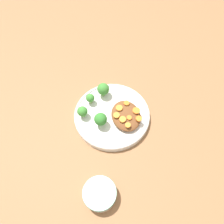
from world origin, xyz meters
The scene contains 16 objects.
ground_plane centered at (0.00, 0.00, 0.00)m, with size 4.00×4.00×0.00m, color #8C603D.
plate centered at (0.00, 0.00, 0.01)m, with size 0.28×0.28×0.03m.
dip_bowl centered at (0.27, -0.11, 0.02)m, with size 0.10×0.10×0.04m.
stew_mound centered at (0.03, 0.05, 0.04)m, with size 0.13×0.11×0.03m, color brown.
broccoli_floret_0 centered at (0.03, -0.05, 0.06)m, with size 0.05×0.05×0.06m.
broccoli_floret_1 centered at (-0.07, -0.07, 0.05)m, with size 0.03×0.03×0.04m.
broccoli_floret_2 centered at (-0.02, -0.10, 0.05)m, with size 0.04×0.04×0.05m.
broccoli_floret_3 centered at (-0.09, -0.01, 0.06)m, with size 0.05×0.05×0.06m.
carrot_slice_0 centered at (0.00, 0.03, 0.05)m, with size 0.02×0.02×0.01m, color orange.
carrot_slice_1 centered at (0.07, 0.04, 0.05)m, with size 0.02×0.02×0.01m, color orange.
carrot_slice_2 centered at (0.05, 0.03, 0.05)m, with size 0.02×0.02×0.01m, color orange.
carrot_slice_3 centered at (0.06, 0.08, 0.05)m, with size 0.02×0.02×0.01m, color orange.
carrot_slice_4 centered at (0.03, 0.08, 0.05)m, with size 0.03×0.03×0.01m, color orange.
carrot_slice_5 centered at (0.03, 0.01, 0.05)m, with size 0.02×0.02×0.01m, color orange.
carrot_slice_6 centered at (0.05, 0.05, 0.05)m, with size 0.02×0.02×0.00m, color orange.
carrot_slice_7 centered at (-0.01, 0.06, 0.05)m, with size 0.02×0.02×0.00m, color orange.
Camera 1 is at (0.40, -0.10, 0.72)m, focal length 35.00 mm.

